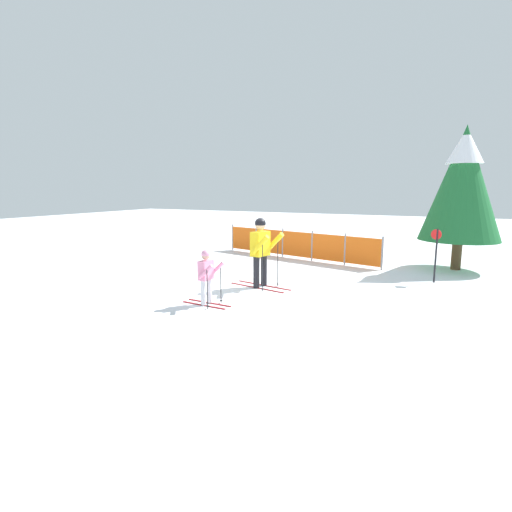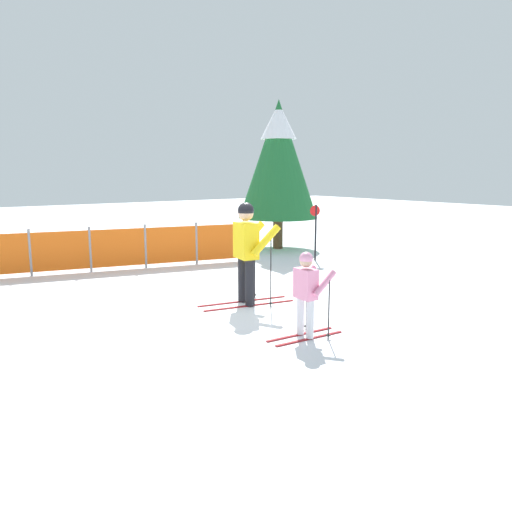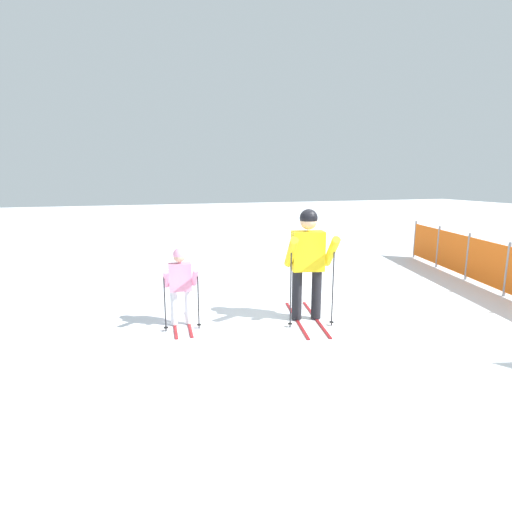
{
  "view_description": "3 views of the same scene",
  "coord_description": "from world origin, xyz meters",
  "views": [
    {
      "loc": [
        4.43,
        -9.56,
        2.6
      ],
      "look_at": [
        0.15,
        -0.91,
        0.95
      ],
      "focal_mm": 28.0,
      "sensor_mm": 36.0,
      "label": 1
    },
    {
      "loc": [
        -5.09,
        -7.4,
        2.35
      ],
      "look_at": [
        -0.47,
        -1.13,
        1.04
      ],
      "focal_mm": 35.0,
      "sensor_mm": 36.0,
      "label": 2
    },
    {
      "loc": [
        5.71,
        -2.98,
        2.32
      ],
      "look_at": [
        -0.61,
        -0.95,
        1.01
      ],
      "focal_mm": 28.0,
      "sensor_mm": 36.0,
      "label": 3
    }
  ],
  "objects": [
    {
      "name": "safety_fence",
      "position": [
        -0.69,
        4.21,
        0.54
      ],
      "size": [
        6.4,
        1.6,
        1.09
      ],
      "rotation": [
        0.0,
        0.0,
        -0.24
      ],
      "color": "gray",
      "rests_on": "ground_plane"
    },
    {
      "name": "ground_plane",
      "position": [
        0.0,
        0.0,
        0.0
      ],
      "size": [
        60.0,
        60.0,
        0.0
      ],
      "primitive_type": "plane",
      "color": "white"
    },
    {
      "name": "conifer_far",
      "position": [
        4.61,
        4.61,
        2.79
      ],
      "size": [
        2.43,
        2.43,
        4.51
      ],
      "color": "#4C3823",
      "rests_on": "ground_plane"
    },
    {
      "name": "trail_marker",
      "position": [
        4.07,
        2.34,
        0.93
      ],
      "size": [
        0.27,
        0.11,
        1.5
      ],
      "color": "black",
      "rests_on": "ground_plane"
    },
    {
      "name": "skier_adult",
      "position": [
        -0.02,
        -0.26,
        1.1
      ],
      "size": [
        1.77,
        0.86,
        1.83
      ],
      "rotation": [
        0.0,
        0.0,
        -0.2
      ],
      "color": "maroon",
      "rests_on": "ground_plane"
    },
    {
      "name": "skier_child",
      "position": [
        -0.41,
        -2.26,
        0.73
      ],
      "size": [
        1.19,
        0.57,
        1.25
      ],
      "rotation": [
        0.0,
        0.0,
        -0.07
      ],
      "color": "maroon",
      "rests_on": "ground_plane"
    }
  ]
}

